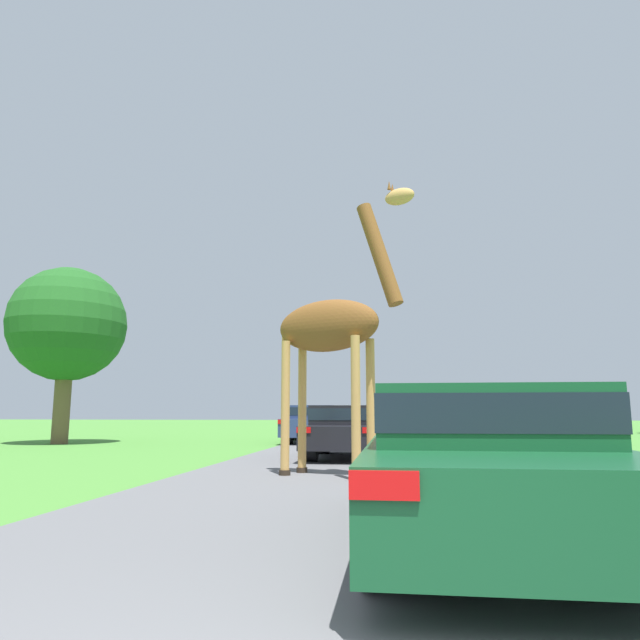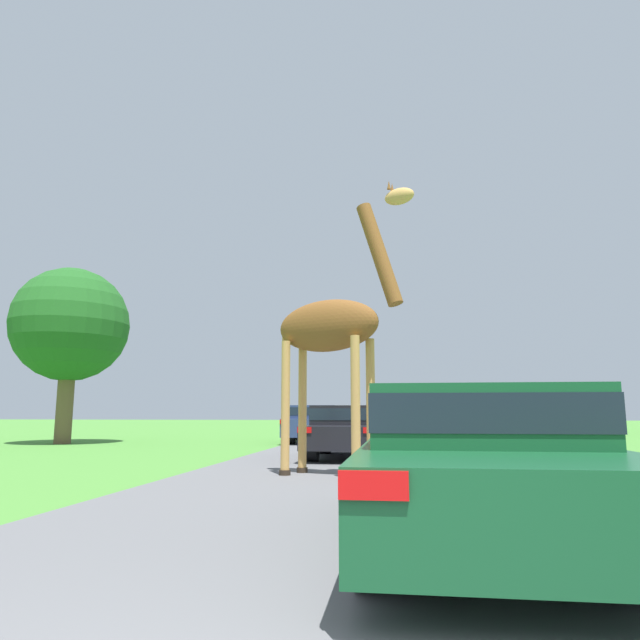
{
  "view_description": "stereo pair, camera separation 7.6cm",
  "coord_description": "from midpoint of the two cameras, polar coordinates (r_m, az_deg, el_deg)",
  "views": [
    {
      "loc": [
        0.38,
        -1.06,
        1.14
      ],
      "look_at": [
        -0.97,
        9.33,
        2.83
      ],
      "focal_mm": 32.0,
      "sensor_mm": 36.0,
      "label": 1
    },
    {
      "loc": [
        0.45,
        -1.05,
        1.14
      ],
      "look_at": [
        -0.97,
        9.33,
        2.83
      ],
      "focal_mm": 32.0,
      "sensor_mm": 36.0,
      "label": 2
    }
  ],
  "objects": [
    {
      "name": "car_rear_follower",
      "position": [
        24.63,
        12.34,
        -9.98
      ],
      "size": [
        1.87,
        3.97,
        1.32
      ],
      "color": "silver",
      "rests_on": "ground"
    },
    {
      "name": "car_far_ahead",
      "position": [
        14.72,
        2.33,
        -10.86
      ],
      "size": [
        1.77,
        4.13,
        1.29
      ],
      "color": "black",
      "rests_on": "ground"
    },
    {
      "name": "car_lead_maroon",
      "position": [
        5.45,
        15.29,
        -13.22
      ],
      "size": [
        1.98,
        4.8,
        1.35
      ],
      "color": "#144C28",
      "rests_on": "ground"
    },
    {
      "name": "giraffe_near_road",
      "position": [
        10.51,
        1.09,
        -1.0
      ],
      "size": [
        2.78,
        1.63,
        5.23
      ],
      "rotation": [
        0.0,
        0.0,
        -2.01
      ],
      "color": "tan",
      "rests_on": "ground"
    },
    {
      "name": "road",
      "position": [
        31.08,
        6.76,
        -11.2
      ],
      "size": [
        7.16,
        120.0,
        0.0
      ],
      "color": "#5B5B5E",
      "rests_on": "ground"
    },
    {
      "name": "car_verge_right",
      "position": [
        21.87,
        -0.81,
        -10.23
      ],
      "size": [
        1.86,
        4.18,
        1.38
      ],
      "color": "navy",
      "rests_on": "ground"
    },
    {
      "name": "tree_centre_back",
      "position": [
        23.1,
        -24.01,
        -0.47
      ],
      "size": [
        4.22,
        4.22,
        6.46
      ],
      "color": "brown",
      "rests_on": "ground"
    },
    {
      "name": "car_queue_left",
      "position": [
        27.08,
        2.43,
        -9.93
      ],
      "size": [
        1.83,
        4.59,
        1.44
      ],
      "color": "silver",
      "rests_on": "ground"
    },
    {
      "name": "car_queue_right",
      "position": [
        19.37,
        13.71,
        -10.14
      ],
      "size": [
        2.0,
        4.46,
        1.34
      ],
      "color": "gray",
      "rests_on": "ground"
    }
  ]
}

